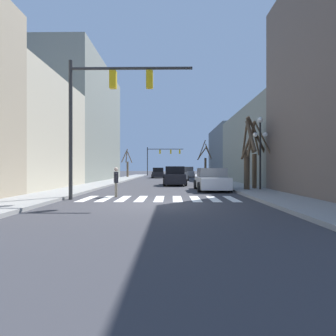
# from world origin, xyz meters

# --- Properties ---
(ground_plane) EXTENTS (240.00, 240.00, 0.00)m
(ground_plane) POSITION_xyz_m (0.00, 0.00, 0.00)
(ground_plane) COLOR #38383D
(sidewalk_left) EXTENTS (2.53, 90.00, 0.15)m
(sidewalk_left) POSITION_xyz_m (-5.82, 0.00, 0.07)
(sidewalk_left) COLOR gray
(sidewalk_left) RESTS_ON ground_plane
(sidewalk_right) EXTENTS (2.53, 90.00, 0.15)m
(sidewalk_right) POSITION_xyz_m (5.82, 0.00, 0.07)
(sidewalk_right) COLOR gray
(sidewalk_right) RESTS_ON ground_plane
(building_row_left) EXTENTS (6.00, 33.91, 13.66)m
(building_row_left) POSITION_xyz_m (-10.09, 12.67, 5.81)
(building_row_left) COLOR tan
(building_row_left) RESTS_ON ground_plane
(building_row_right) EXTENTS (6.00, 40.33, 11.89)m
(building_row_right) POSITION_xyz_m (10.09, 11.97, 4.63)
(building_row_right) COLOR #66564C
(building_row_right) RESTS_ON ground_plane
(crosswalk_stripes) EXTENTS (7.65, 2.60, 0.01)m
(crosswalk_stripes) POSITION_xyz_m (-0.00, 1.84, 0.00)
(crosswalk_stripes) COLOR white
(crosswalk_stripes) RESTS_ON ground_plane
(traffic_signal_near) EXTENTS (6.01, 0.28, 6.78)m
(traffic_signal_near) POSITION_xyz_m (-2.68, 1.46, 4.86)
(traffic_signal_near) COLOR #2D2D2D
(traffic_signal_near) RESTS_ON ground_plane
(traffic_signal_far) EXTENTS (7.47, 0.28, 5.82)m
(traffic_signal_far) POSITION_xyz_m (-1.46, 42.49, 4.35)
(traffic_signal_far) COLOR #2D2D2D
(traffic_signal_far) RESTS_ON ground_plane
(street_lamp_right_corner) EXTENTS (0.95, 0.36, 4.69)m
(street_lamp_right_corner) POSITION_xyz_m (6.37, 5.84, 3.45)
(street_lamp_right_corner) COLOR black
(street_lamp_right_corner) RESTS_ON sidewalk_right
(car_parked_right_far) EXTENTS (2.07, 4.83, 1.74)m
(car_parked_right_far) POSITION_xyz_m (3.40, 32.98, 0.81)
(car_parked_right_far) COLOR gray
(car_parked_right_far) RESTS_ON ground_plane
(car_parked_right_near) EXTENTS (1.98, 4.12, 1.59)m
(car_parked_right_near) POSITION_xyz_m (-1.42, 29.63, 0.74)
(car_parked_right_near) COLOR black
(car_parked_right_near) RESTS_ON ground_plane
(car_parked_right_mid) EXTENTS (2.16, 4.34, 1.53)m
(car_parked_right_mid) POSITION_xyz_m (3.35, 6.76, 0.72)
(car_parked_right_mid) COLOR white
(car_parked_right_mid) RESTS_ON ground_plane
(car_parked_left_near) EXTENTS (2.08, 4.85, 1.69)m
(car_parked_left_near) POSITION_xyz_m (1.69, 22.28, 0.79)
(car_parked_left_near) COLOR gray
(car_parked_left_near) RESTS_ON ground_plane
(car_at_intersection) EXTENTS (2.03, 4.16, 1.68)m
(car_at_intersection) POSITION_xyz_m (0.92, 12.30, 0.78)
(car_at_intersection) COLOR black
(car_at_intersection) RESTS_ON ground_plane
(pedestrian_waiting_at_curb) EXTENTS (0.30, 0.67, 1.57)m
(pedestrian_waiting_at_curb) POSITION_xyz_m (-2.35, 2.72, 0.93)
(pedestrian_waiting_at_curb) COLOR #7A705B
(pedestrian_waiting_at_curb) RESTS_ON ground_plane
(street_tree_right_near) EXTENTS (2.29, 2.29, 4.65)m
(street_tree_right_near) POSITION_xyz_m (6.17, 6.62, 2.45)
(street_tree_right_near) COLOR brown
(street_tree_right_near) RESTS_ON sidewalk_right
(street_tree_left_far) EXTENTS (2.53, 1.14, 5.93)m
(street_tree_left_far) POSITION_xyz_m (6.08, 31.22, 2.62)
(street_tree_left_far) COLOR brown
(street_tree_left_far) RESTS_ON sidewalk_right
(street_tree_left_near) EXTENTS (2.05, 3.67, 4.80)m
(street_tree_left_near) POSITION_xyz_m (5.72, 6.03, 2.54)
(street_tree_left_near) COLOR #473828
(street_tree_left_near) RESTS_ON sidewalk_right
(street_tree_right_mid) EXTENTS (1.59, 3.03, 4.42)m
(street_tree_right_mid) POSITION_xyz_m (-6.34, 29.83, 2.13)
(street_tree_right_mid) COLOR brown
(street_tree_right_mid) RESTS_ON sidewalk_left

